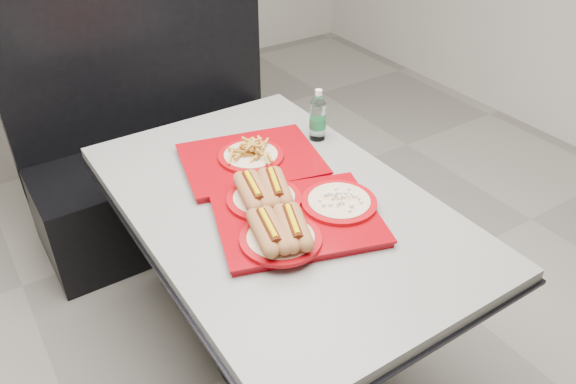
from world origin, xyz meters
TOP-DOWN VIEW (x-y plane):
  - ground at (0.00, 0.00)m, footprint 6.00×6.00m
  - diner_table at (0.00, 0.00)m, footprint 0.92×1.42m
  - booth_bench at (0.00, 1.09)m, footprint 1.30×0.57m
  - tray_near at (-0.03, -0.13)m, footprint 0.59×0.52m
  - tray_far at (0.04, 0.25)m, footprint 0.56×0.48m
  - water_bottle at (0.35, 0.27)m, footprint 0.07×0.07m

SIDE VIEW (x-z plane):
  - ground at x=0.00m, z-range 0.00..0.00m
  - booth_bench at x=0.00m, z-range -0.27..1.08m
  - diner_table at x=0.00m, z-range 0.21..0.96m
  - tray_far at x=0.04m, z-range 0.73..0.83m
  - tray_near at x=-0.03m, z-range 0.74..0.84m
  - water_bottle at x=0.35m, z-range 0.74..0.94m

